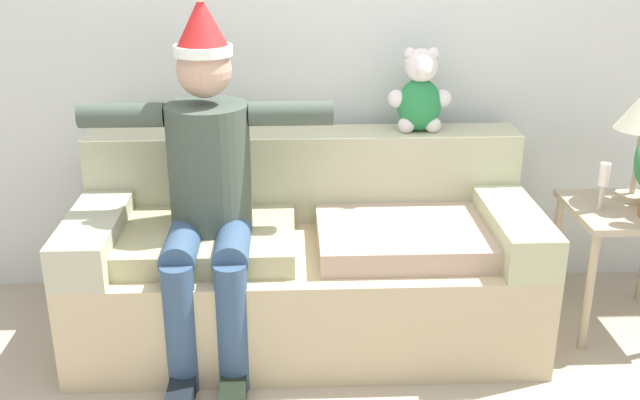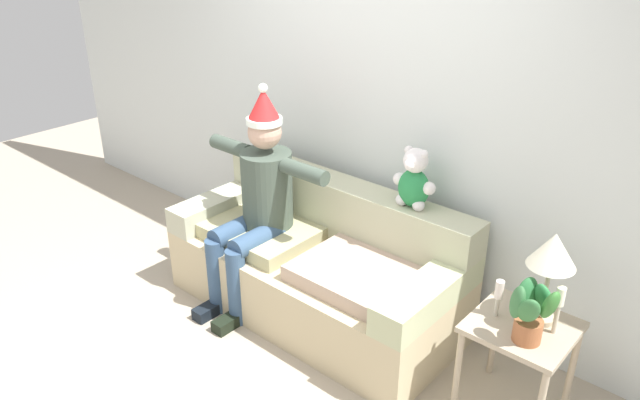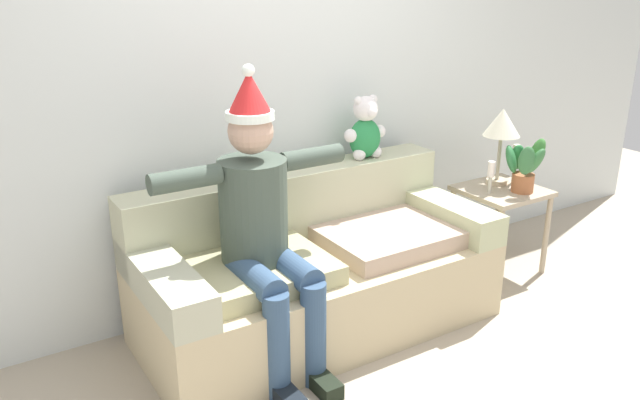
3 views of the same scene
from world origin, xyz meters
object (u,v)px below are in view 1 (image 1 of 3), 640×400
Objects in this scene: person_seated at (208,181)px; teddy_bear at (420,94)px; side_table at (626,227)px; candle_tall at (604,180)px; couch at (306,259)px.

teddy_bear is at bearing 25.13° from person_seated.
teddy_bear is at bearing 161.09° from side_table.
person_seated is 2.64× the size of side_table.
side_table is (0.89, -0.31, -0.54)m from teddy_bear.
teddy_bear is (0.92, 0.43, 0.25)m from person_seated.
candle_tall is at bearing -23.45° from teddy_bear.
couch reaches higher than side_table.
teddy_bear reaches higher than candle_tall.
person_seated is (-0.40, -0.17, 0.43)m from couch.
couch is at bearing 22.59° from person_seated.
couch is 5.17× the size of teddy_bear.
person_seated reaches higher than candle_tall.
couch reaches higher than candle_tall.
teddy_bear is at bearing 156.55° from candle_tall.
side_table is at bearing 3.99° from person_seated.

